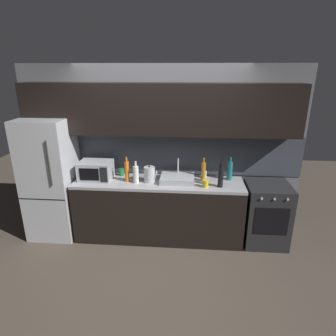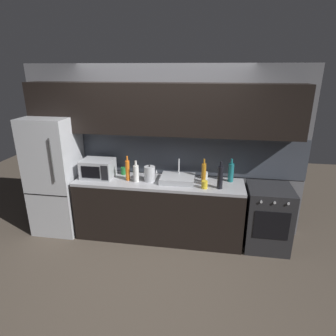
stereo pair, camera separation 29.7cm
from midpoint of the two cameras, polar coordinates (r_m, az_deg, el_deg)
name	(u,v)px [view 2 (the right image)]	position (r m, az deg, el deg)	size (l,w,h in m)	color
ground_plane	(146,275)	(3.79, -2.11, -20.60)	(10.00, 10.00, 0.00)	#4C4238
back_wall	(162,132)	(4.18, 0.82, 7.12)	(4.17, 0.44, 2.50)	slate
counter_run	(159,209)	(4.28, 0.17, -8.27)	(2.43, 0.60, 0.90)	black
refrigerator	(56,175)	(4.60, -19.82, -1.43)	(0.68, 0.69, 1.78)	#B7BABF
oven_range	(267,217)	(4.35, 21.11, -9.24)	(0.60, 0.62, 0.90)	#232326
microwave	(98,169)	(4.29, -11.92, -0.13)	(0.46, 0.35, 0.27)	#A8AAAF
sink_basin	(178,179)	(4.07, 4.01, -2.20)	(0.48, 0.38, 0.30)	#ADAFB5
kettle	(150,174)	(4.06, -1.59, -1.20)	(0.19, 0.16, 0.24)	#B7BABF
wine_bottle_teal	(231,172)	(4.17, 14.47, -0.85)	(0.08, 0.08, 0.34)	#19666B
wine_bottle_orange	(128,170)	(4.10, -6.03, -0.46)	(0.06, 0.06, 0.36)	orange
wine_bottle_dark	(220,177)	(3.88, 12.57, -1.83)	(0.07, 0.07, 0.38)	black
wine_bottle_white	(136,173)	(4.04, -4.32, -1.09)	(0.08, 0.08, 0.31)	silver
wine_bottle_amber	(204,172)	(4.07, 9.24, -0.92)	(0.06, 0.06, 0.34)	#B27019
mug_clear	(205,175)	(4.23, 9.40, -1.46)	(0.08, 0.08, 0.10)	silver
mug_green	(123,171)	(4.37, -6.98, -0.60)	(0.08, 0.08, 0.11)	#1E6B2D
mug_yellow	(204,185)	(3.89, 9.49, -3.33)	(0.08, 0.08, 0.11)	gold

